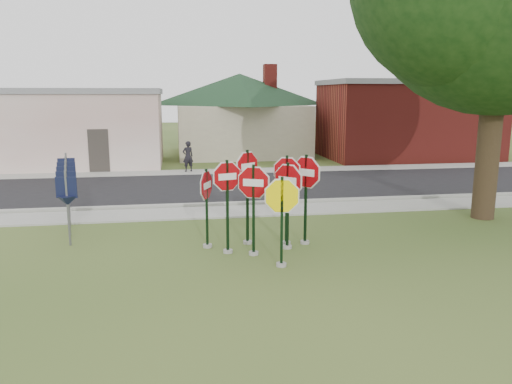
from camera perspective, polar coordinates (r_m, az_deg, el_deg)
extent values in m
plane|color=#364F1D|center=(11.64, 2.17, -8.56)|extent=(120.00, 120.00, 0.00)
cube|color=gray|center=(16.84, -1.48, -2.21)|extent=(60.00, 1.60, 0.06)
cube|color=black|center=(21.21, -3.09, 0.55)|extent=(60.00, 7.00, 0.04)
cube|color=gray|center=(25.43, -4.12, 2.34)|extent=(60.00, 1.60, 0.06)
cube|color=gray|center=(17.80, -1.90, -1.34)|extent=(60.00, 0.20, 0.14)
cylinder|color=gray|center=(12.46, -0.28, -7.01)|extent=(0.24, 0.24, 0.08)
cube|color=black|center=(12.16, -0.28, -2.12)|extent=(0.08, 0.07, 2.26)
cylinder|color=white|center=(12.02, -0.28, 1.08)|extent=(1.01, 0.46, 1.10)
cylinder|color=#92060B|center=(12.02, -0.28, 1.08)|extent=(0.94, 0.43, 1.02)
cube|color=white|center=(12.02, -0.28, 1.08)|extent=(0.47, 0.22, 0.18)
cylinder|color=gray|center=(11.67, 2.91, -8.29)|extent=(0.24, 0.24, 0.08)
cube|color=black|center=(11.38, 2.96, -3.48)|extent=(0.07, 0.06, 2.10)
cylinder|color=white|center=(11.24, 2.99, -0.46)|extent=(1.09, 0.20, 1.10)
cylinder|color=#FEE202|center=(11.24, 2.99, -0.46)|extent=(1.01, 0.19, 1.02)
cylinder|color=gray|center=(12.63, -3.23, -6.77)|extent=(0.24, 0.24, 0.08)
cube|color=black|center=(12.33, -3.29, -1.74)|extent=(0.07, 0.07, 2.35)
cylinder|color=white|center=(12.18, -3.33, 1.78)|extent=(0.98, 0.30, 1.01)
cylinder|color=#92060B|center=(12.18, -3.33, 1.78)|extent=(0.91, 0.29, 0.94)
cube|color=white|center=(12.18, -3.33, 1.78)|extent=(0.45, 0.14, 0.16)
cylinder|color=gray|center=(12.99, 3.58, -6.26)|extent=(0.24, 0.24, 0.08)
cube|color=black|center=(12.70, 3.64, -1.61)|extent=(0.08, 0.08, 2.24)
cylinder|color=white|center=(12.57, 3.67, 1.33)|extent=(0.80, 0.84, 1.15)
cylinder|color=#92060B|center=(12.57, 3.67, 1.33)|extent=(0.75, 0.78, 1.06)
cube|color=white|center=(12.57, 3.67, 1.33)|extent=(0.37, 0.39, 0.18)
cylinder|color=gray|center=(13.31, 3.45, -5.82)|extent=(0.24, 0.24, 0.08)
cube|color=black|center=(13.02, 3.51, -0.99)|extent=(0.07, 0.07, 2.37)
cylinder|color=white|center=(12.88, 3.55, 2.45)|extent=(0.91, 0.40, 0.98)
cylinder|color=#92060B|center=(12.88, 3.55, 2.45)|extent=(0.84, 0.37, 0.91)
cube|color=white|center=(12.88, 3.55, 2.45)|extent=(0.42, 0.19, 0.16)
cylinder|color=gray|center=(13.36, -0.97, -5.74)|extent=(0.24, 0.24, 0.08)
cube|color=black|center=(13.05, -0.99, -0.64)|extent=(0.08, 0.08, 2.51)
cylinder|color=white|center=(12.91, -1.00, 2.95)|extent=(0.85, 0.66, 1.07)
cylinder|color=#92060B|center=(12.91, -1.00, 2.95)|extent=(0.79, 0.62, 0.99)
cube|color=white|center=(12.91, -1.00, 2.95)|extent=(0.40, 0.31, 0.17)
cylinder|color=gray|center=(13.41, 5.60, -5.72)|extent=(0.24, 0.24, 0.08)
cube|color=black|center=(13.13, 5.69, -0.90)|extent=(0.08, 0.08, 2.38)
cylinder|color=white|center=(12.99, 5.76, 2.25)|extent=(0.77, 0.89, 1.16)
cylinder|color=#92060B|center=(12.99, 5.76, 2.25)|extent=(0.72, 0.82, 1.07)
cube|color=white|center=(12.99, 5.76, 2.25)|extent=(0.36, 0.41, 0.19)
cylinder|color=gray|center=(13.10, -5.56, -6.14)|extent=(0.24, 0.24, 0.08)
cube|color=black|center=(12.84, -5.65, -1.91)|extent=(0.07, 0.08, 2.06)
cylinder|color=white|center=(12.72, -5.70, 0.78)|extent=(0.44, 0.96, 1.04)
cylinder|color=#92060B|center=(12.72, -5.70, 0.78)|extent=(0.42, 0.89, 0.96)
cube|color=white|center=(12.72, -5.70, 0.78)|extent=(0.21, 0.44, 0.17)
cube|color=#59595E|center=(13.85, -20.71, -1.76)|extent=(0.05, 0.05, 2.00)
cube|color=black|center=(13.75, -20.87, 0.48)|extent=(0.55, 0.13, 0.55)
cone|color=black|center=(13.81, -20.77, -0.95)|extent=(0.65, 0.65, 0.25)
cube|color=#59595E|center=(14.85, -20.71, -0.92)|extent=(0.05, 0.05, 2.00)
cube|color=black|center=(14.75, -20.86, 1.17)|extent=(0.55, 0.09, 0.55)
cone|color=black|center=(14.81, -20.77, -0.17)|extent=(0.62, 0.62, 0.25)
cube|color=#59595E|center=(15.85, -20.72, -0.19)|extent=(0.05, 0.05, 2.00)
cube|color=black|center=(15.76, -20.85, 1.77)|extent=(0.55, 0.05, 0.55)
cone|color=black|center=(15.82, -20.77, 0.52)|extent=(0.58, 0.58, 0.25)
cube|color=#59595E|center=(16.86, -20.72, 0.45)|extent=(0.05, 0.05, 2.00)
cube|color=black|center=(16.77, -20.85, 2.29)|extent=(0.55, 0.05, 0.55)
cone|color=black|center=(16.82, -20.77, 1.12)|extent=(0.58, 0.58, 0.25)
cube|color=#59595E|center=(17.86, -20.72, 1.02)|extent=(0.05, 0.05, 2.00)
cube|color=black|center=(17.78, -20.84, 2.76)|extent=(0.55, 0.09, 0.55)
cone|color=black|center=(17.83, -20.77, 1.65)|extent=(0.62, 0.62, 0.25)
cube|color=silver|center=(29.60, -22.59, 6.60)|extent=(12.00, 6.00, 4.00)
cube|color=gray|center=(29.54, -22.89, 10.56)|extent=(12.20, 6.20, 0.30)
cube|color=#332D28|center=(26.20, -17.52, 4.47)|extent=(1.00, 0.10, 2.20)
cube|color=#B7AD91|center=(33.08, -1.86, 7.14)|extent=(8.00, 8.00, 3.20)
pyramid|color=#16311A|center=(33.03, -1.90, 13.39)|extent=(11.60, 11.60, 2.00)
cube|color=maroon|center=(33.33, 1.60, 13.02)|extent=(0.80, 0.80, 1.60)
cube|color=maroon|center=(32.53, 16.89, 7.75)|extent=(10.00, 6.00, 4.50)
cube|color=gray|center=(32.49, 17.12, 11.89)|extent=(10.20, 6.20, 0.30)
cube|color=white|center=(28.99, 15.88, 8.14)|extent=(2.00, 0.08, 0.90)
cylinder|color=black|center=(17.24, 25.19, 6.65)|extent=(0.70, 0.70, 5.76)
cylinder|color=black|center=(44.01, 24.45, 7.69)|extent=(0.50, 0.50, 4.00)
sphere|color=black|center=(44.00, 24.83, 12.36)|extent=(5.60, 5.60, 5.60)
imported|color=black|center=(25.37, -7.79, 4.06)|extent=(0.65, 0.54, 1.54)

